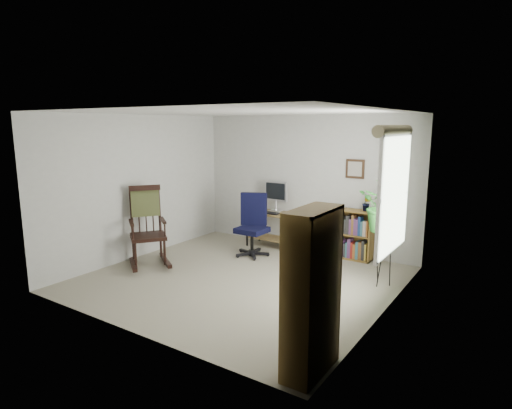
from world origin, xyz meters
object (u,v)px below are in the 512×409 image
Objects in this scene: low_bookshelf at (349,234)px; tall_bookshelf at (312,293)px; office_chair at (252,225)px; rocking_chair at (148,226)px; desk at (272,229)px.

low_bookshelf is 3.57m from tall_bookshelf.
office_chair reaches higher than low_bookshelf.
office_chair is at bearing -3.43° from rocking_chair.
office_chair is 1.29× the size of low_bookshelf.
desk is 2.30m from rocking_chair.
tall_bookshelf is at bearing -53.64° from desk.
rocking_chair is at bearing 159.74° from tall_bookshelf.
low_bookshelf is 0.55× the size of tall_bookshelf.
low_bookshelf is (1.45, 0.12, 0.10)m from desk.
rocking_chair is (-1.12, -1.32, 0.10)m from office_chair.
low_bookshelf is at bearing 4.12° from office_chair.
rocking_chair is at bearing -118.94° from desk.
rocking_chair is 1.54× the size of low_bookshelf.
office_chair is at bearing -88.99° from desk.
rocking_chair is (-1.10, -2.00, 0.32)m from desk.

